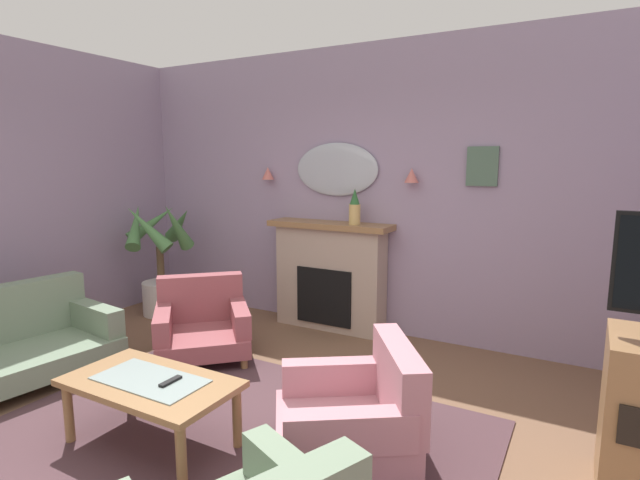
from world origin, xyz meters
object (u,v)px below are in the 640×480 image
(wall_sconce_left, at_px, (268,173))
(wall_sconce_right, at_px, (412,175))
(wall_mirror, at_px, (336,169))
(armchair_by_coffee_table, at_px, (202,323))
(mantel_vase_right, at_px, (355,208))
(fireplace, at_px, (330,277))
(framed_picture, at_px, (482,166))
(armchair_near_fireplace, at_px, (358,410))
(coffee_table, at_px, (150,388))
(potted_plant_corner_palm, at_px, (160,260))
(tv_remote, at_px, (171,382))

(wall_sconce_left, distance_m, wall_sconce_right, 1.70)
(wall_mirror, distance_m, armchair_by_coffee_table, 2.09)
(mantel_vase_right, height_order, wall_mirror, wall_mirror)
(fireplace, bearing_deg, wall_sconce_left, 173.84)
(fireplace, bearing_deg, framed_picture, 5.77)
(armchair_near_fireplace, distance_m, armchair_by_coffee_table, 2.09)
(wall_sconce_right, bearing_deg, coffee_table, -106.69)
(framed_picture, bearing_deg, armchair_near_fireplace, -96.41)
(fireplace, height_order, wall_sconce_right, wall_sconce_right)
(fireplace, bearing_deg, armchair_near_fireplace, -57.90)
(coffee_table, distance_m, armchair_near_fireplace, 1.30)
(armchair_near_fireplace, distance_m, potted_plant_corner_palm, 3.57)
(mantel_vase_right, distance_m, wall_mirror, 0.51)
(fireplace, relative_size, armchair_near_fireplace, 1.21)
(armchair_by_coffee_table, bearing_deg, fireplace, 60.91)
(armchair_near_fireplace, xyz_separation_m, potted_plant_corner_palm, (-3.23, 1.47, 0.35))
(fireplace, xyz_separation_m, coffee_table, (0.07, -2.53, -0.19))
(wall_sconce_right, bearing_deg, mantel_vase_right, -167.69)
(coffee_table, xyz_separation_m, armchair_near_fireplace, (1.19, 0.52, -0.08))
(wall_sconce_left, relative_size, wall_sconce_right, 1.00)
(wall_mirror, height_order, armchair_near_fireplace, wall_mirror)
(tv_remote, height_order, armchair_by_coffee_table, armchair_by_coffee_table)
(mantel_vase_right, relative_size, potted_plant_corner_palm, 0.27)
(coffee_table, distance_m, potted_plant_corner_palm, 2.86)
(wall_sconce_right, distance_m, framed_picture, 0.66)
(mantel_vase_right, distance_m, wall_sconce_left, 1.20)
(fireplace, bearing_deg, armchair_by_coffee_table, -119.09)
(mantel_vase_right, distance_m, potted_plant_corner_palm, 2.42)
(armchair_near_fireplace, bearing_deg, potted_plant_corner_palm, 155.43)
(wall_mirror, height_order, wall_sconce_left, wall_mirror)
(coffee_table, relative_size, tv_remote, 6.88)
(wall_sconce_right, height_order, coffee_table, wall_sconce_right)
(framed_picture, height_order, tv_remote, framed_picture)
(armchair_near_fireplace, bearing_deg, framed_picture, 83.59)
(fireplace, distance_m, wall_sconce_right, 1.38)
(tv_remote, bearing_deg, mantel_vase_right, 88.03)
(fireplace, bearing_deg, mantel_vase_right, -5.39)
(wall_sconce_left, height_order, wall_sconce_right, same)
(wall_mirror, xyz_separation_m, tv_remote, (0.22, -2.64, -1.26))
(tv_remote, bearing_deg, wall_sconce_right, 76.23)
(wall_sconce_right, bearing_deg, wall_mirror, 176.63)
(mantel_vase_right, xyz_separation_m, potted_plant_corner_palm, (-2.27, -0.50, -0.67))
(framed_picture, bearing_deg, mantel_vase_right, -171.47)
(coffee_table, bearing_deg, tv_remote, 10.40)
(wall_mirror, relative_size, potted_plant_corner_palm, 0.70)
(framed_picture, bearing_deg, fireplace, -174.23)
(wall_sconce_left, distance_m, framed_picture, 2.35)
(armchair_by_coffee_table, height_order, potted_plant_corner_palm, potted_plant_corner_palm)
(wall_sconce_right, xyz_separation_m, coffee_table, (-0.78, -2.62, -1.28))
(framed_picture, distance_m, coffee_table, 3.33)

